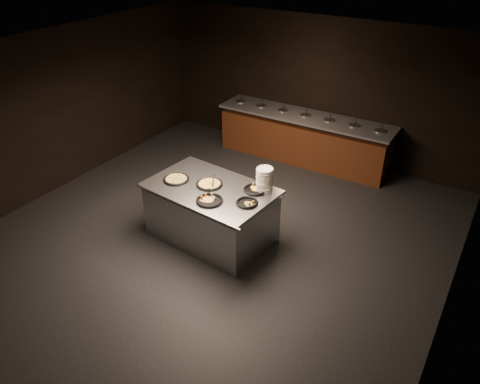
{
  "coord_description": "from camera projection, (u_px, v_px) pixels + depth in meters",
  "views": [
    {
      "loc": [
        3.57,
        -4.81,
        4.54
      ],
      "look_at": [
        0.44,
        0.3,
        0.98
      ],
      "focal_mm": 35.0,
      "sensor_mm": 36.0,
      "label": 1
    }
  ],
  "objects": [
    {
      "name": "room",
      "position": [
        203.0,
        165.0,
        6.71
      ],
      "size": [
        7.02,
        8.02,
        2.92
      ],
      "color": "black",
      "rests_on": "ground"
    },
    {
      "name": "salad_bar",
      "position": [
        303.0,
        141.0,
        9.83
      ],
      "size": [
        3.7,
        0.83,
        1.18
      ],
      "color": "#582614",
      "rests_on": "ground"
    },
    {
      "name": "serving_counter",
      "position": [
        211.0,
        214.0,
        7.42
      ],
      "size": [
        2.06,
        1.43,
        0.94
      ],
      "rotation": [
        0.0,
        0.0,
        -0.1
      ],
      "color": "#B7B9BE",
      "rests_on": "ground"
    },
    {
      "name": "plate_stack",
      "position": [
        265.0,
        180.0,
        7.0
      ],
      "size": [
        0.25,
        0.25,
        0.37
      ],
      "primitive_type": "cylinder",
      "color": "white",
      "rests_on": "serving_counter"
    },
    {
      "name": "pan_veggie_whole",
      "position": [
        176.0,
        179.0,
        7.35
      ],
      "size": [
        0.4,
        0.4,
        0.04
      ],
      "rotation": [
        0.0,
        0.0,
        0.2
      ],
      "color": "black",
      "rests_on": "serving_counter"
    },
    {
      "name": "pan_cheese_whole",
      "position": [
        209.0,
        184.0,
        7.22
      ],
      "size": [
        0.41,
        0.41,
        0.04
      ],
      "rotation": [
        0.0,
        0.0,
        -0.33
      ],
      "color": "black",
      "rests_on": "serving_counter"
    },
    {
      "name": "pan_cheese_slices_a",
      "position": [
        255.0,
        189.0,
        7.08
      ],
      "size": [
        0.36,
        0.36,
        0.04
      ],
      "rotation": [
        0.0,
        0.0,
        0.61
      ],
      "color": "black",
      "rests_on": "serving_counter"
    },
    {
      "name": "pan_cheese_slices_b",
      "position": [
        209.0,
        200.0,
        6.81
      ],
      "size": [
        0.4,
        0.4,
        0.04
      ],
      "rotation": [
        0.0,
        0.0,
        1.84
      ],
      "color": "black",
      "rests_on": "serving_counter"
    },
    {
      "name": "pan_veggie_slices",
      "position": [
        247.0,
        202.0,
        6.76
      ],
      "size": [
        0.33,
        0.33,
        0.04
      ],
      "rotation": [
        0.0,
        0.0,
        -0.72
      ],
      "color": "black",
      "rests_on": "serving_counter"
    },
    {
      "name": "server_left",
      "position": [
        213.0,
        180.0,
        7.22
      ],
      "size": [
        0.22,
        0.28,
        0.16
      ],
      "rotation": [
        0.0,
        0.0,
        2.23
      ],
      "color": "#B7B9BE",
      "rests_on": "serving_counter"
    },
    {
      "name": "server_right",
      "position": [
        210.0,
        191.0,
        6.93
      ],
      "size": [
        0.24,
        0.24,
        0.15
      ],
      "rotation": [
        0.0,
        0.0,
        -0.75
      ],
      "color": "#B7B9BE",
      "rests_on": "serving_counter"
    }
  ]
}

